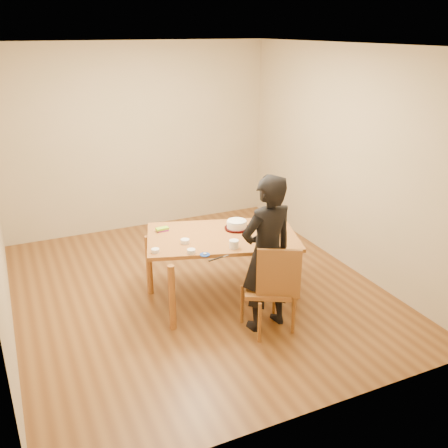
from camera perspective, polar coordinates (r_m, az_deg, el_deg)
name	(u,v)px	position (r m, az deg, el deg)	size (l,w,h in m)	color
room_shell	(183,171)	(5.69, -4.72, 6.11)	(4.00, 4.50, 2.70)	brown
dining_table	(222,237)	(5.44, -0.22, -1.49)	(1.61, 0.96, 0.04)	brown
dining_chair	(268,288)	(5.00, 5.05, -7.33)	(0.45, 0.45, 0.04)	brown
cake_plate	(237,228)	(5.60, 1.47, -0.48)	(0.28, 0.28, 0.02)	red
cake	(237,224)	(5.58, 1.47, -0.04)	(0.22, 0.22, 0.07)	white
frosting_dome	(237,220)	(5.56, 1.48, 0.42)	(0.22, 0.22, 0.03)	white
frosting_tub	(234,244)	(5.11, 1.14, -2.32)	(0.10, 0.10, 0.09)	white
frosting_lid	(205,255)	(4.97, -2.21, -3.52)	(0.10, 0.10, 0.01)	#173999
frosting_dollop	(205,253)	(4.97, -2.21, -3.38)	(0.04, 0.04, 0.02)	white
ramekin_green	(191,251)	(5.01, -3.77, -3.12)	(0.09, 0.09, 0.04)	white
ramekin_yellow	(185,241)	(5.24, -4.47, -1.98)	(0.09, 0.09, 0.04)	white
ramekin_multi	(155,251)	(5.07, -7.85, -3.03)	(0.08, 0.08, 0.04)	white
candy_box_pink	(163,230)	(5.58, -7.01, -0.72)	(0.12, 0.06, 0.02)	#D2319D
candy_box_green	(162,229)	(5.58, -7.08, -0.52)	(0.14, 0.07, 0.02)	green
spatula	(216,259)	(4.88, -0.93, -4.00)	(0.17, 0.02, 0.01)	black
person	(267,254)	(4.88, 4.93, -3.44)	(0.59, 0.39, 1.61)	black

